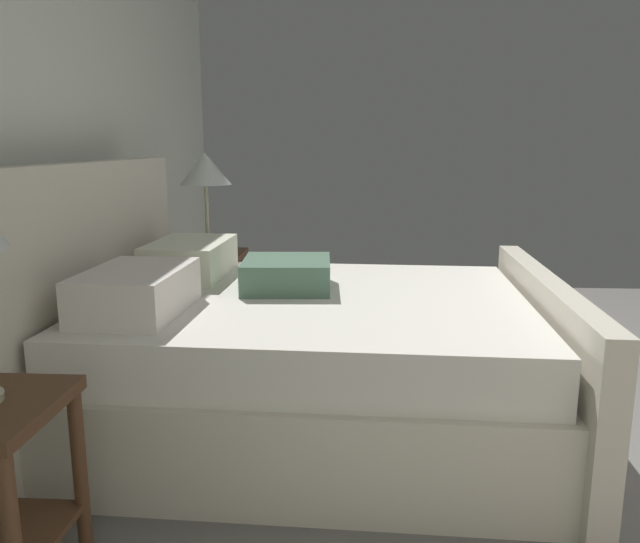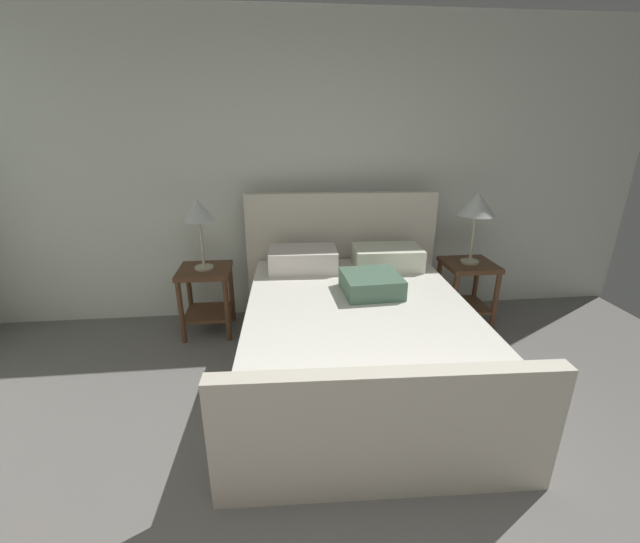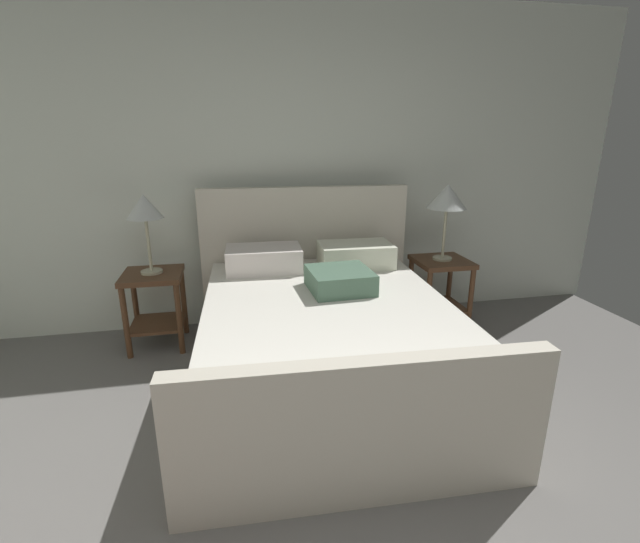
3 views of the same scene
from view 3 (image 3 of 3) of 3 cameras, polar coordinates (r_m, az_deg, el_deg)
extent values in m
cube|color=silver|center=(3.88, -5.11, 13.04)|extent=(6.19, 0.12, 2.67)
cube|color=beige|center=(3.00, 0.67, -10.97)|extent=(1.66, 1.97, 0.40)
cube|color=beige|center=(3.78, -1.93, 1.66)|extent=(1.71, 0.17, 1.21)
cube|color=beige|center=(2.09, 5.73, -20.00)|extent=(1.71, 0.17, 0.72)
cube|color=silver|center=(2.87, 0.69, -5.51)|extent=(1.58, 1.91, 0.22)
cube|color=silver|center=(3.40, -7.20, 1.63)|extent=(0.57, 0.38, 0.18)
cube|color=silver|center=(3.50, 4.57, 2.15)|extent=(0.57, 0.38, 0.18)
cube|color=#4C6D57|center=(2.96, 2.55, -1.08)|extent=(0.42, 0.42, 0.14)
cube|color=#53341F|center=(3.91, 15.32, 1.21)|extent=(0.44, 0.44, 0.04)
cube|color=#53341F|center=(4.03, 14.87, -4.25)|extent=(0.40, 0.40, 0.02)
cylinder|color=#53341F|center=(3.76, 13.64, -4.13)|extent=(0.04, 0.04, 0.56)
cylinder|color=#53341F|center=(3.93, 18.68, -3.62)|extent=(0.04, 0.04, 0.56)
cylinder|color=#53341F|center=(4.08, 11.43, -2.24)|extent=(0.04, 0.04, 0.56)
cylinder|color=#53341F|center=(4.24, 16.17, -1.85)|extent=(0.04, 0.04, 0.56)
cylinder|color=#B7B293|center=(3.90, 15.36, 1.64)|extent=(0.16, 0.16, 0.02)
cylinder|color=#B7B293|center=(3.85, 15.61, 4.74)|extent=(0.02, 0.02, 0.41)
cone|color=silver|center=(3.80, 15.99, 9.22)|extent=(0.32, 0.32, 0.20)
cube|color=#53341F|center=(3.64, -20.66, -0.47)|extent=(0.44, 0.44, 0.04)
cube|color=#53341F|center=(3.78, -20.02, -6.26)|extent=(0.40, 0.40, 0.02)
cylinder|color=#53341F|center=(3.60, -23.58, -6.10)|extent=(0.04, 0.04, 0.56)
cylinder|color=#53341F|center=(3.54, -17.54, -5.85)|extent=(0.04, 0.04, 0.56)
cylinder|color=#53341F|center=(3.95, -22.53, -3.95)|extent=(0.04, 0.04, 0.56)
cylinder|color=#53341F|center=(3.89, -17.03, -3.67)|extent=(0.04, 0.04, 0.56)
cylinder|color=#B7B293|center=(3.63, -20.71, -0.02)|extent=(0.16, 0.16, 0.02)
cylinder|color=#B7B293|center=(3.58, -21.07, 3.21)|extent=(0.02, 0.02, 0.40)
cone|color=silver|center=(3.53, -21.58, 7.76)|extent=(0.27, 0.27, 0.18)
camera|label=1|loc=(3.23, -52.93, 4.56)|focal=34.95mm
camera|label=2|loc=(0.17, 95.90, 82.99)|focal=22.88mm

